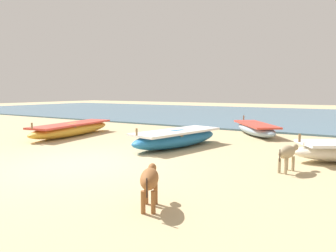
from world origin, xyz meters
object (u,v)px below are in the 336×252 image
(fishing_boat_0, at_px, (177,138))
(calf_near_brown, at_px, (150,180))
(fishing_boat_2, at_px, (255,129))
(calf_far_dun, at_px, (287,153))
(fishing_boat_4, at_px, (72,129))

(fishing_boat_0, relative_size, calf_near_brown, 4.27)
(fishing_boat_2, bearing_deg, calf_near_brown, 151.11)
(fishing_boat_2, xyz_separation_m, calf_far_dun, (2.29, -5.48, 0.16))
(fishing_boat_0, bearing_deg, calf_far_dun, 80.97)
(fishing_boat_0, height_order, fishing_boat_4, fishing_boat_0)
(fishing_boat_2, bearing_deg, calf_far_dun, 167.55)
(fishing_boat_0, relative_size, fishing_boat_4, 0.84)
(fishing_boat_4, xyz_separation_m, calf_far_dun, (8.40, -1.38, 0.15))
(fishing_boat_4, distance_m, calf_far_dun, 8.52)
(fishing_boat_4, distance_m, calf_near_brown, 8.50)
(fishing_boat_4, relative_size, calf_far_dun, 5.00)
(fishing_boat_0, bearing_deg, fishing_boat_2, 174.22)
(calf_near_brown, xyz_separation_m, calf_far_dun, (1.33, 3.33, -0.01))
(fishing_boat_0, height_order, calf_far_dun, fishing_boat_0)
(fishing_boat_4, height_order, calf_near_brown, fishing_boat_4)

